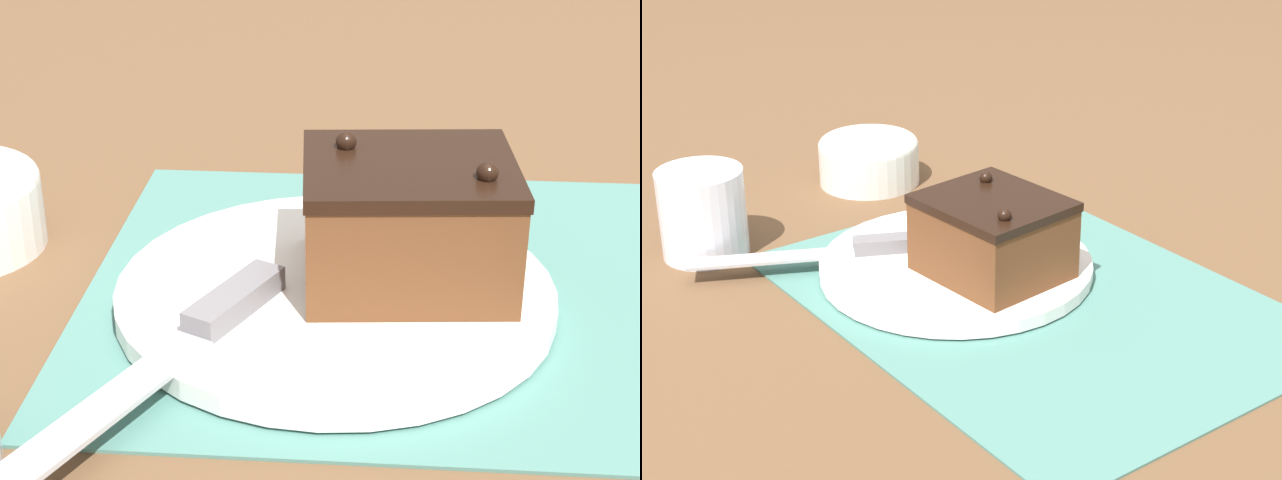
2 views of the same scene
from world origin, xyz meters
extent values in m
plane|color=brown|center=(0.00, 0.00, 0.00)|extent=(3.00, 3.00, 0.00)
cube|color=slate|center=(0.00, 0.00, 0.00)|extent=(0.46, 0.34, 0.00)
cylinder|color=white|center=(-0.08, -0.03, 0.01)|extent=(0.25, 0.25, 0.01)
cube|color=brown|center=(-0.04, -0.01, 0.05)|extent=(0.12, 0.11, 0.06)
cube|color=black|center=(-0.04, -0.01, 0.08)|extent=(0.13, 0.11, 0.01)
sphere|color=black|center=(-0.08, 0.01, 0.09)|extent=(0.01, 0.01, 0.01)
sphere|color=black|center=(0.00, -0.03, 0.09)|extent=(0.01, 0.01, 0.01)
cube|color=slate|center=(-0.13, -0.06, 0.02)|extent=(0.05, 0.07, 0.01)
cube|color=#B7BABF|center=(-0.18, -0.16, 0.02)|extent=(0.09, 0.15, 0.00)
camera|label=1|loc=(-0.05, -0.56, 0.31)|focal=60.00mm
camera|label=2|loc=(0.64, -0.55, 0.45)|focal=60.00mm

